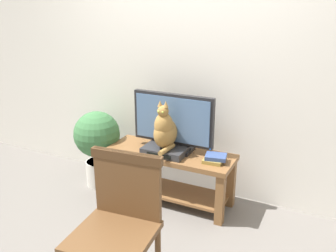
{
  "coord_description": "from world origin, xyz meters",
  "views": [
    {
      "loc": [
        1.29,
        -2.29,
        1.82
      ],
      "look_at": [
        -0.02,
        0.41,
        0.77
      ],
      "focal_mm": 38.74,
      "sensor_mm": 36.0,
      "label": 1
    }
  ],
  "objects": [
    {
      "name": "wooden_chair",
      "position": [
        0.18,
        -0.69,
        0.55
      ],
      "size": [
        0.52,
        0.52,
        0.94
      ],
      "color": "brown",
      "rests_on": "ground"
    },
    {
      "name": "cat",
      "position": [
        -0.04,
        0.4,
        0.73
      ],
      "size": [
        0.19,
        0.34,
        0.44
      ],
      "color": "olive",
      "rests_on": "media_box"
    },
    {
      "name": "back_wall",
      "position": [
        0.0,
        0.86,
        1.4
      ],
      "size": [
        7.0,
        0.12,
        2.8
      ],
      "primitive_type": "cube",
      "color": "silver",
      "rests_on": "ground"
    },
    {
      "name": "potted_plant",
      "position": [
        -0.82,
        0.45,
        0.48
      ],
      "size": [
        0.46,
        0.46,
        0.78
      ],
      "color": "beige",
      "rests_on": "ground"
    },
    {
      "name": "book_stack",
      "position": [
        0.42,
        0.44,
        0.54
      ],
      "size": [
        0.21,
        0.19,
        0.07
      ],
      "color": "olive",
      "rests_on": "tv_stand"
    },
    {
      "name": "media_box",
      "position": [
        -0.04,
        0.41,
        0.54
      ],
      "size": [
        0.39,
        0.28,
        0.06
      ],
      "color": "#2D2D30",
      "rests_on": "tv_stand"
    },
    {
      "name": "tv",
      "position": [
        -0.02,
        0.52,
        0.78
      ],
      "size": [
        0.77,
        0.2,
        0.53
      ],
      "color": "black",
      "rests_on": "tv_stand"
    },
    {
      "name": "ground_plane",
      "position": [
        0.0,
        0.0,
        0.0
      ],
      "size": [
        12.0,
        12.0,
        0.0
      ],
      "primitive_type": "plane",
      "color": "slate"
    },
    {
      "name": "tv_stand",
      "position": [
        -0.02,
        0.46,
        0.34
      ],
      "size": [
        1.18,
        0.43,
        0.5
      ],
      "color": "brown",
      "rests_on": "ground"
    }
  ]
}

